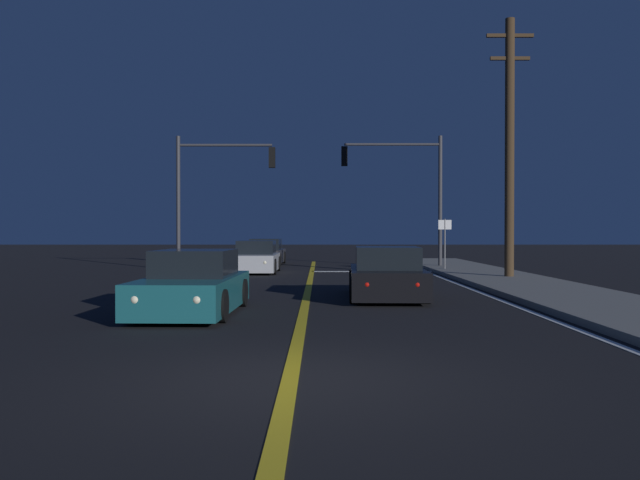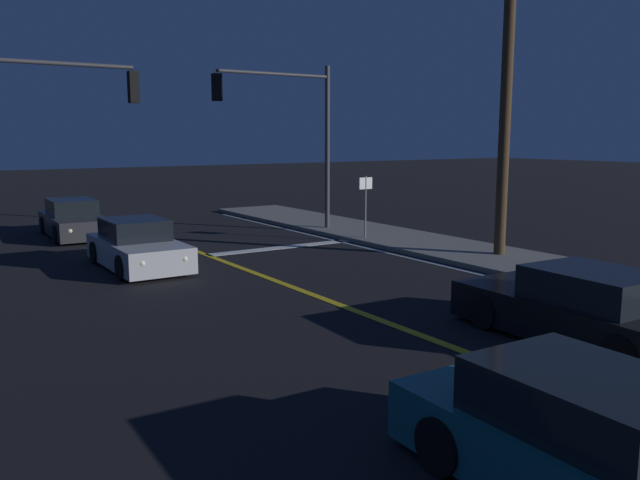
# 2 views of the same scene
# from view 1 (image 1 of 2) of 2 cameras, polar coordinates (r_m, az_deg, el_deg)

# --- Properties ---
(ground_plane) EXTENTS (160.00, 160.00, 0.00)m
(ground_plane) POSITION_cam_1_polar(r_m,az_deg,el_deg) (8.10, -2.30, -11.67)
(ground_plane) COLOR black
(sidewalk_right) EXTENTS (3.20, 40.82, 0.15)m
(sidewalk_right) POSITION_cam_1_polar(r_m,az_deg,el_deg) (20.34, 18.58, -3.99)
(sidewalk_right) COLOR slate
(sidewalk_right) RESTS_ON ground
(lane_line_center) EXTENTS (0.20, 38.55, 0.01)m
(lane_line_center) POSITION_cam_1_polar(r_m,az_deg,el_deg) (19.32, -0.81, -4.41)
(lane_line_center) COLOR gold
(lane_line_center) RESTS_ON ground
(lane_line_edge_right) EXTENTS (0.16, 38.55, 0.01)m
(lane_line_edge_right) POSITION_cam_1_polar(r_m,az_deg,el_deg) (19.84, 13.49, -4.29)
(lane_line_edge_right) COLOR white
(lane_line_edge_right) RESTS_ON ground
(stop_bar) EXTENTS (5.14, 0.50, 0.01)m
(stop_bar) POSITION_cam_1_polar(r_m,az_deg,el_deg) (29.21, 4.60, -2.66)
(stop_bar) COLOR white
(stop_bar) RESTS_ON ground
(car_far_approaching_charcoal) EXTENTS (1.96, 4.54, 1.34)m
(car_far_approaching_charcoal) POSITION_cam_1_polar(r_m,az_deg,el_deg) (35.48, -4.36, -1.13)
(car_far_approaching_charcoal) COLOR #2D2D33
(car_far_approaching_charcoal) RESTS_ON ground
(car_following_oncoming_black) EXTENTS (2.09, 4.65, 1.34)m
(car_following_oncoming_black) POSITION_cam_1_polar(r_m,az_deg,el_deg) (17.72, 5.88, -3.01)
(car_following_oncoming_black) COLOR black
(car_following_oncoming_black) RESTS_ON ground
(car_lead_oncoming_silver) EXTENTS (1.89, 4.20, 1.34)m
(car_lead_oncoming_silver) POSITION_cam_1_polar(r_m,az_deg,el_deg) (28.58, -5.18, -1.58)
(car_lead_oncoming_silver) COLOR #B2B5BA
(car_lead_oncoming_silver) RESTS_ON ground
(car_parked_curb_teal) EXTENTS (1.99, 4.56, 1.34)m
(car_parked_curb_teal) POSITION_cam_1_polar(r_m,az_deg,el_deg) (14.58, -10.40, -3.82)
(car_parked_curb_teal) COLOR #195960
(car_parked_curb_teal) RESTS_ON ground
(traffic_signal_near_right) EXTENTS (4.68, 0.28, 6.17)m
(traffic_signal_near_right) POSITION_cam_1_polar(r_m,az_deg,el_deg) (31.71, 7.42, 5.10)
(traffic_signal_near_right) COLOR #38383D
(traffic_signal_near_right) RESTS_ON ground
(traffic_signal_far_left) EXTENTS (4.39, 0.28, 5.96)m
(traffic_signal_far_left) POSITION_cam_1_polar(r_m,az_deg,el_deg) (30.43, -8.75, 4.99)
(traffic_signal_far_left) COLOR #38383D
(traffic_signal_far_left) RESTS_ON ground
(utility_pole_right) EXTENTS (1.65, 0.33, 9.22)m
(utility_pole_right) POSITION_cam_1_polar(r_m,az_deg,el_deg) (24.95, 15.93, 7.68)
(utility_pole_right) COLOR #42301E
(utility_pole_right) RESTS_ON ground
(street_sign_corner) EXTENTS (0.56, 0.06, 2.27)m
(street_sign_corner) POSITION_cam_1_polar(r_m,az_deg,el_deg) (29.06, 10.72, 0.32)
(street_sign_corner) COLOR slate
(street_sign_corner) RESTS_ON ground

